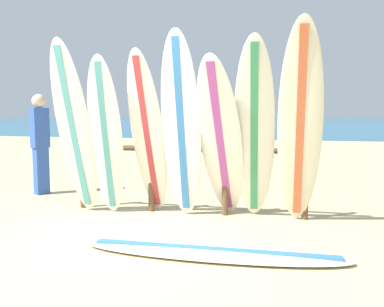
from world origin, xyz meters
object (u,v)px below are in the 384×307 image
at_px(surfboard_leaning_center, 181,127).
at_px(surfboard_leaning_left, 106,138).
at_px(surfboard_leaning_center_left, 148,135).
at_px(small_boat_offshore, 302,126).
at_px(surfboard_leaning_right, 254,132).
at_px(surfboard_leaning_far_right, 300,126).
at_px(beachgoer_standing, 40,139).
at_px(surfboard_rack, 187,166).
at_px(surfboard_leaning_far_left, 74,129).
at_px(surfboard_lying_on_sand, 213,252).
at_px(surfboard_leaning_center_right, 221,140).

bearing_deg(surfboard_leaning_center, surfboard_leaning_left, -176.58).
relative_size(surfboard_leaning_center_left, small_boat_offshore, 0.84).
relative_size(surfboard_leaning_right, surfboard_leaning_far_right, 0.93).
relative_size(surfboard_leaning_left, surfboard_leaning_center_left, 0.97).
distance_m(surfboard_leaning_center_left, beachgoer_standing, 2.59).
xyz_separation_m(surfboard_rack, small_boat_offshore, (2.87, 31.06, -0.43)).
height_order(surfboard_leaning_far_right, beachgoer_standing, surfboard_leaning_far_right).
distance_m(beachgoer_standing, small_boat_offshore, 30.81).
bearing_deg(surfboard_leaning_right, beachgoer_standing, 163.67).
bearing_deg(small_boat_offshore, beachgoer_standing, -100.72).
relative_size(surfboard_leaning_left, surfboard_leaning_far_right, 0.86).
bearing_deg(beachgoer_standing, surfboard_leaning_far_left, -42.93).
xyz_separation_m(surfboard_leaning_far_right, surfboard_lying_on_sand, (-0.87, -1.26, -1.25)).
distance_m(surfboard_leaning_right, surfboard_lying_on_sand, 1.80).
xyz_separation_m(surfboard_leaning_center, surfboard_leaning_right, (0.96, 0.04, -0.06)).
bearing_deg(surfboard_leaning_far_right, surfboard_leaning_far_left, -179.28).
relative_size(surfboard_leaning_far_left, surfboard_leaning_right, 1.02).
height_order(beachgoer_standing, small_boat_offshore, beachgoer_standing).
bearing_deg(beachgoer_standing, surfboard_leaning_left, -34.15).
relative_size(surfboard_leaning_center_left, beachgoer_standing, 1.29).
relative_size(surfboard_leaning_center, surfboard_lying_on_sand, 0.91).
relative_size(surfboard_leaning_center, surfboard_leaning_far_right, 0.98).
xyz_separation_m(surfboard_leaning_center_left, beachgoer_standing, (-2.36, 1.07, -0.17)).
xyz_separation_m(surfboard_leaning_center_right, surfboard_leaning_right, (0.44, -0.01, 0.11)).
xyz_separation_m(surfboard_leaning_left, surfboard_leaning_far_right, (2.59, 0.01, 0.18)).
distance_m(surfboard_leaning_right, small_boat_offshore, 31.45).
relative_size(surfboard_leaning_far_left, surfboard_leaning_left, 1.10).
height_order(surfboard_leaning_right, surfboard_lying_on_sand, surfboard_leaning_right).
bearing_deg(surfboard_leaning_left, beachgoer_standing, 145.85).
bearing_deg(surfboard_leaning_far_left, surfboard_leaning_far_right, 0.72).
xyz_separation_m(surfboard_leaning_left, surfboard_leaning_center_right, (1.58, 0.11, -0.02)).
distance_m(surfboard_rack, surfboard_lying_on_sand, 1.91).
height_order(surfboard_leaning_far_left, surfboard_leaning_center, surfboard_leaning_center).
height_order(surfboard_leaning_left, surfboard_leaning_center_right, surfboard_leaning_left).
bearing_deg(surfboard_leaning_right, surfboard_leaning_center, -177.63).
relative_size(surfboard_leaning_left, surfboard_lying_on_sand, 0.81).
bearing_deg(small_boat_offshore, surfboard_leaning_center_left, -96.15).
distance_m(surfboard_leaning_far_left, surfboard_leaning_center_right, 2.05).
distance_m(surfboard_leaning_left, beachgoer_standing, 2.18).
bearing_deg(surfboard_leaning_left, surfboard_leaning_far_right, 0.30).
xyz_separation_m(surfboard_leaning_far_left, surfboard_leaning_right, (2.48, 0.13, -0.02)).
xyz_separation_m(surfboard_lying_on_sand, beachgoer_standing, (-3.51, 2.47, 0.94)).
distance_m(surfboard_leaning_center_right, surfboard_leaning_far_right, 1.03).
bearing_deg(surfboard_leaning_center_left, surfboard_leaning_center, -10.26).
relative_size(surfboard_rack, surfboard_leaning_center_left, 1.48).
distance_m(surfboard_leaning_center, surfboard_leaning_far_right, 1.53).
bearing_deg(surfboard_leaning_center, surfboard_leaning_far_left, -176.68).
relative_size(surfboard_leaning_center_right, small_boat_offshore, 0.80).
distance_m(surfboard_leaning_left, surfboard_lying_on_sand, 2.37).
distance_m(surfboard_leaning_center, beachgoer_standing, 3.10).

